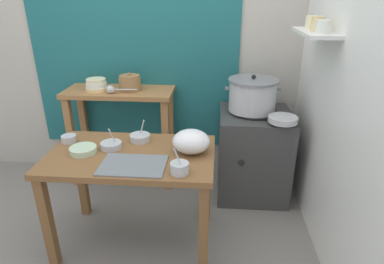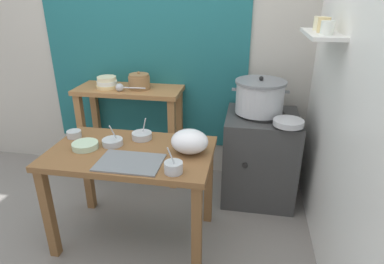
{
  "view_description": "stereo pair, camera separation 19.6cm",
  "coord_description": "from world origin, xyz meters",
  "views": [
    {
      "loc": [
        0.61,
        -1.91,
        1.7
      ],
      "look_at": [
        0.45,
        0.12,
        0.82
      ],
      "focal_mm": 30.59,
      "sensor_mm": 36.0,
      "label": 1
    },
    {
      "loc": [
        0.81,
        -1.89,
        1.7
      ],
      "look_at": [
        0.45,
        0.12,
        0.82
      ],
      "focal_mm": 30.59,
      "sensor_mm": 36.0,
      "label": 2
    }
  ],
  "objects": [
    {
      "name": "prep_bowl_2",
      "position": [
        -0.09,
        0.03,
        0.74
      ],
      "size": [
        0.14,
        0.14,
        0.17
      ],
      "color": "#B7BABF",
      "rests_on": "prep_table"
    },
    {
      "name": "stove_block",
      "position": [
        0.95,
        0.7,
        0.38
      ],
      "size": [
        0.6,
        0.61,
        0.78
      ],
      "color": "#383838",
      "rests_on": "ground"
    },
    {
      "name": "serving_tray",
      "position": [
        0.12,
        -0.2,
        0.72
      ],
      "size": [
        0.4,
        0.28,
        0.01
      ],
      "primitive_type": "cube",
      "color": "slate",
      "rests_on": "prep_table"
    },
    {
      "name": "ground_plane",
      "position": [
        0.0,
        0.0,
        0.0
      ],
      "size": [
        9.0,
        9.0,
        0.0
      ],
      "primitive_type": "plane",
      "color": "gray"
    },
    {
      "name": "prep_bowl_1",
      "position": [
        -0.26,
        -0.05,
        0.74
      ],
      "size": [
        0.18,
        0.18,
        0.04
      ],
      "color": "#B7D1AD",
      "rests_on": "prep_table"
    },
    {
      "name": "prep_bowl_4",
      "position": [
        0.41,
        -0.26,
        0.76
      ],
      "size": [
        0.11,
        0.11,
        0.17
      ],
      "color": "#B7BABF",
      "rests_on": "prep_table"
    },
    {
      "name": "ladle",
      "position": [
        -0.28,
        0.72,
        0.94
      ],
      "size": [
        0.26,
        0.07,
        0.07
      ],
      "color": "#B7BABF",
      "rests_on": "back_shelf_table"
    },
    {
      "name": "prep_bowl_3",
      "position": [
        0.08,
        0.17,
        0.75
      ],
      "size": [
        0.14,
        0.14,
        0.17
      ],
      "color": "#B7BABF",
      "rests_on": "prep_table"
    },
    {
      "name": "back_shelf_table",
      "position": [
        -0.26,
        0.83,
        0.68
      ],
      "size": [
        0.96,
        0.4,
        0.9
      ],
      "color": "#9E6B3D",
      "rests_on": "ground"
    },
    {
      "name": "prep_table",
      "position": [
        0.06,
        -0.03,
        0.61
      ],
      "size": [
        1.1,
        0.66,
        0.72
      ],
      "color": "brown",
      "rests_on": "ground"
    },
    {
      "name": "prep_bowl_0",
      "position": [
        -0.42,
        0.11,
        0.75
      ],
      "size": [
        0.1,
        0.1,
        0.05
      ],
      "color": "#B7BABF",
      "rests_on": "prep_table"
    },
    {
      "name": "steamer_pot",
      "position": [
        0.91,
        0.72,
        0.92
      ],
      "size": [
        0.46,
        0.41,
        0.3
      ],
      "color": "#B7BABF",
      "rests_on": "stove_block"
    },
    {
      "name": "wide_pan",
      "position": [
        1.12,
        0.47,
        0.8
      ],
      "size": [
        0.23,
        0.23,
        0.04
      ],
      "primitive_type": "cylinder",
      "color": "#B7BABF",
      "rests_on": "stove_block"
    },
    {
      "name": "wall_right",
      "position": [
        1.4,
        0.2,
        1.3
      ],
      "size": [
        0.3,
        3.2,
        2.6
      ],
      "color": "white",
      "rests_on": "ground"
    },
    {
      "name": "bowl_stack_enamel",
      "position": [
        -0.44,
        0.8,
        0.95
      ],
      "size": [
        0.19,
        0.19,
        0.1
      ],
      "color": "#E5C684",
      "rests_on": "back_shelf_table"
    },
    {
      "name": "plastic_bag",
      "position": [
        0.45,
        0.02,
        0.8
      ],
      "size": [
        0.25,
        0.22,
        0.16
      ],
      "primitive_type": "ellipsoid",
      "color": "white",
      "rests_on": "prep_table"
    },
    {
      "name": "wall_back",
      "position": [
        0.08,
        1.1,
        1.3
      ],
      "size": [
        4.4,
        0.12,
        2.6
      ],
      "color": "#B2ADA3",
      "rests_on": "ground"
    },
    {
      "name": "clay_pot",
      "position": [
        -0.15,
        0.83,
        0.97
      ],
      "size": [
        0.19,
        0.19,
        0.16
      ],
      "color": "olive",
      "rests_on": "back_shelf_table"
    }
  ]
}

